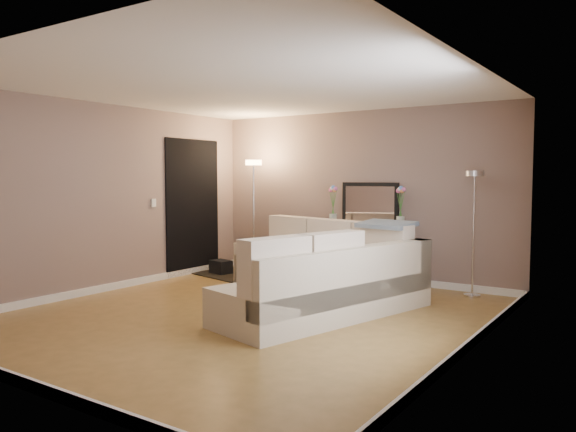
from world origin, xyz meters
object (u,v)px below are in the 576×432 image
Objects in this scene: sectional_sofa at (320,273)px; floor_lamp_unlit at (474,208)px; floor_lamp_lit at (254,194)px; console_table at (360,253)px.

floor_lamp_unlit is at bearing 42.74° from sectional_sofa.
console_table is at bearing 7.08° from floor_lamp_lit.
sectional_sofa is at bearing -83.44° from console_table.
sectional_sofa reaches higher than console_table.
floor_lamp_lit is 1.12× the size of floor_lamp_unlit.
floor_lamp_lit is at bearing -177.38° from floor_lamp_unlit.
console_table is 0.77× the size of floor_lamp_unlit.
sectional_sofa is at bearing -31.72° from floor_lamp_lit.
sectional_sofa is 1.99× the size of floor_lamp_unlit.
console_table is at bearing 177.73° from floor_lamp_unlit.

